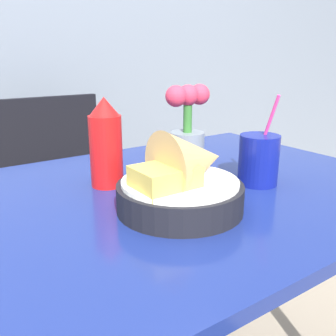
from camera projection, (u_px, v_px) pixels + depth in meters
name	position (u px, v px, depth m)	size (l,w,h in m)	color
dining_table	(169.00, 237.00, 0.84)	(1.08, 0.75, 0.75)	navy
chair_far_window	(61.00, 190.00, 1.48)	(0.40, 0.40, 0.87)	black
food_basket	(184.00, 181.00, 0.69)	(0.24, 0.24, 0.15)	black
ketchup_bottle	(106.00, 144.00, 0.81)	(0.07, 0.07, 0.20)	red
drink_cup	(258.00, 161.00, 0.83)	(0.09, 0.09, 0.20)	navy
flower_vase	(187.00, 129.00, 0.94)	(0.12, 0.09, 0.21)	gray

